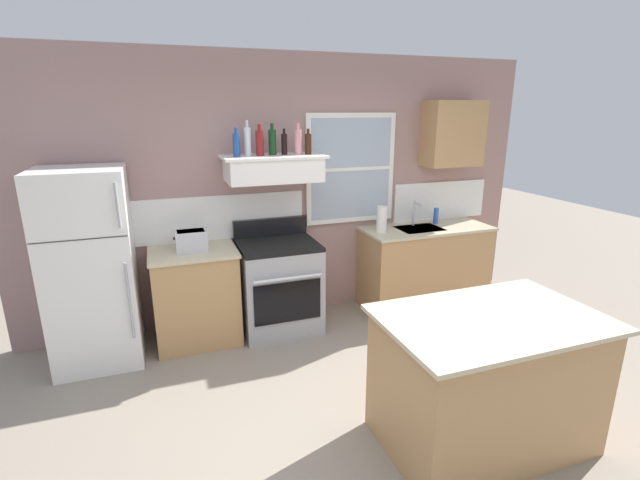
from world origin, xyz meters
TOP-DOWN VIEW (x-y plane):
  - ground_plane at (0.00, 0.00)m, footprint 16.00×16.00m
  - back_wall at (0.03, 2.23)m, footprint 5.40×0.11m
  - refrigerator at (-1.90, 1.84)m, footprint 0.70×0.72m
  - counter_left_of_stove at (-1.05, 1.90)m, footprint 0.79×0.63m
  - toaster at (-1.05, 1.88)m, footprint 0.30×0.20m
  - stove_range at (-0.25, 1.86)m, footprint 0.76×0.69m
  - range_hood_shelf at (-0.25, 1.96)m, footprint 0.96×0.52m
  - bottle_blue_liqueur at (-0.59, 1.92)m, footprint 0.07×0.07m
  - bottle_clear_tall at (-0.48, 1.97)m, footprint 0.06×0.06m
  - bottle_red_label_wine at (-0.38, 1.93)m, footprint 0.07×0.07m
  - bottle_dark_green_wine at (-0.25, 1.96)m, footprint 0.07×0.07m
  - bottle_balsamic_dark at (-0.13, 1.97)m, footprint 0.06×0.06m
  - bottle_rose_pink at (-0.02, 1.91)m, footprint 0.07×0.07m
  - bottle_brown_stout at (0.09, 1.93)m, footprint 0.06×0.06m
  - counter_right_with_sink at (1.45, 1.90)m, footprint 1.43×0.63m
  - sink_faucet at (1.35, 2.00)m, footprint 0.03×0.17m
  - paper_towel_roll at (0.90, 1.90)m, footprint 0.11×0.11m
  - dish_soap_bottle at (1.63, 2.00)m, footprint 0.06×0.06m
  - kitchen_island at (0.61, -0.18)m, footprint 1.40×0.90m
  - upper_cabinet_right at (1.80, 2.04)m, footprint 0.64×0.32m

SIDE VIEW (x-z plane):
  - ground_plane at x=0.00m, z-range 0.00..0.00m
  - counter_left_of_stove at x=-1.05m, z-range 0.00..0.91m
  - counter_right_with_sink at x=1.45m, z-range 0.00..0.91m
  - kitchen_island at x=0.61m, z-range 0.00..0.91m
  - stove_range at x=-0.25m, z-range -0.08..1.01m
  - refrigerator at x=-1.90m, z-range 0.00..1.71m
  - dish_soap_bottle at x=1.63m, z-range 0.91..1.09m
  - toaster at x=-1.05m, z-range 0.91..1.10m
  - paper_towel_roll at x=0.90m, z-range 0.91..1.18m
  - sink_faucet at x=1.35m, z-range 0.94..1.22m
  - back_wall at x=0.03m, z-range 0.00..2.70m
  - range_hood_shelf at x=-0.25m, z-range 1.50..1.75m
  - bottle_brown_stout at x=0.09m, z-range 1.73..1.96m
  - bottle_balsamic_dark at x=-0.13m, z-range 1.73..1.97m
  - bottle_blue_liqueur at x=-0.59m, z-range 1.72..1.98m
  - bottle_red_label_wine at x=-0.38m, z-range 1.72..2.01m
  - bottle_dark_green_wine at x=-0.25m, z-range 1.72..2.01m
  - bottle_rose_pink at x=-0.02m, z-range 1.72..2.01m
  - bottle_clear_tall at x=-0.48m, z-range 1.72..2.04m
  - upper_cabinet_right at x=1.80m, z-range 1.55..2.25m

